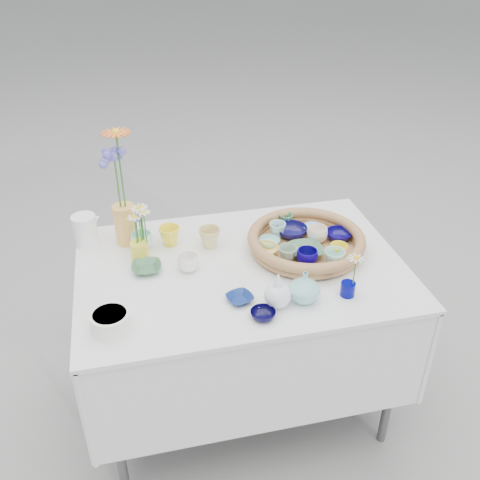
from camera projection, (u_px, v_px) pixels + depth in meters
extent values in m
plane|color=gray|center=(241.00, 401.00, 2.48)|extent=(80.00, 80.00, 0.00)
imported|color=#110E4A|center=(292.00, 231.00, 2.22)|extent=(0.14, 0.14, 0.04)
imported|color=#0A0455|center=(339.00, 235.00, 2.20)|extent=(0.14, 0.14, 0.03)
imported|color=yellow|center=(338.00, 252.00, 2.07)|extent=(0.08, 0.08, 0.06)
imported|color=#4C7F57|center=(306.00, 251.00, 2.10)|extent=(0.14, 0.14, 0.03)
imported|color=#87A38A|center=(287.00, 255.00, 2.05)|extent=(0.09, 0.09, 0.07)
imported|color=#99E1DD|center=(269.00, 242.00, 2.16)|extent=(0.10, 0.10, 0.03)
imported|color=#B0DFD9|center=(277.00, 230.00, 2.21)|extent=(0.08, 0.08, 0.06)
imported|color=white|center=(317.00, 234.00, 2.18)|extent=(0.11, 0.11, 0.07)
imported|color=#8CCEFB|center=(313.00, 229.00, 2.26)|extent=(0.10, 0.10, 0.03)
imported|color=#0C0071|center=(307.00, 257.00, 2.03)|extent=(0.09, 0.09, 0.06)
imported|color=#FFD762|center=(266.00, 250.00, 2.11)|extent=(0.13, 0.13, 0.03)
imported|color=#A1E3CA|center=(334.00, 259.00, 2.02)|extent=(0.10, 0.10, 0.07)
imported|color=#3E8A61|center=(286.00, 220.00, 2.29)|extent=(0.07, 0.07, 0.05)
imported|color=yellow|center=(170.00, 236.00, 2.19)|extent=(0.09, 0.09, 0.08)
imported|color=#D7C376|center=(210.00, 238.00, 2.17)|extent=(0.10, 0.10, 0.08)
imported|color=#3E6E4B|center=(147.00, 268.00, 2.04)|extent=(0.12, 0.12, 0.03)
imported|color=white|center=(188.00, 263.00, 2.04)|extent=(0.10, 0.10, 0.07)
imported|color=navy|center=(240.00, 298.00, 1.89)|extent=(0.12, 0.12, 0.02)
imported|color=#B2EDDA|center=(142.00, 241.00, 2.17)|extent=(0.11, 0.11, 0.07)
imported|color=black|center=(263.00, 314.00, 1.81)|extent=(0.11, 0.11, 0.03)
imported|color=#82C7C1|center=(304.00, 287.00, 1.86)|extent=(0.12, 0.12, 0.12)
cylinder|color=#00016A|center=(348.00, 289.00, 1.91)|extent=(0.06, 0.06, 0.05)
cylinder|color=#FAB653|center=(125.00, 224.00, 2.18)|extent=(0.09, 0.09, 0.17)
cylinder|color=yellow|center=(140.00, 251.00, 2.09)|extent=(0.08, 0.08, 0.08)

